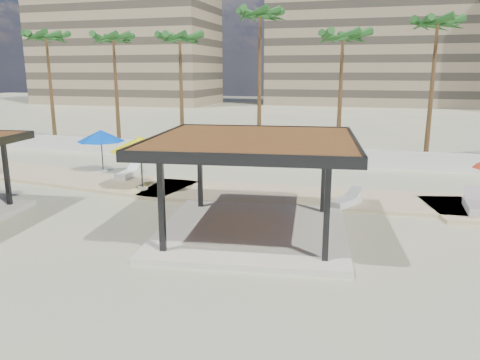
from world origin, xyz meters
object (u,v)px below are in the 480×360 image
object	(u,v)px
pavilion_central	(253,177)
lounger_a	(129,173)
lounger_b	(346,201)
lounger_d	(475,206)

from	to	relation	value
pavilion_central	lounger_a	world-z (taller)	pavilion_central
lounger_a	lounger_b	world-z (taller)	lounger_a
lounger_a	lounger_b	size ratio (longest dim) A/B	1.05
lounger_a	lounger_d	distance (m)	18.41
lounger_b	pavilion_central	bearing A→B (deg)	173.53
lounger_d	lounger_a	bearing A→B (deg)	85.42
pavilion_central	lounger_a	distance (m)	11.95
lounger_a	pavilion_central	bearing A→B (deg)	-127.55
pavilion_central	lounger_b	xyz separation A→B (m)	(3.29, 4.61, -1.94)
lounger_a	lounger_d	xyz separation A→B (m)	(18.32, -1.76, 0.02)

